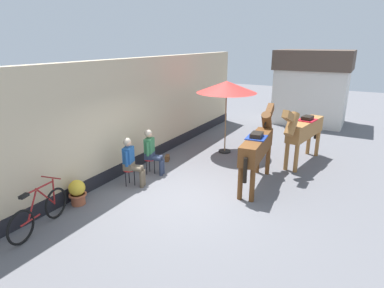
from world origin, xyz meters
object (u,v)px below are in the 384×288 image
saddled_horse_near (258,145)px  cafe_parasol (227,87)px  seated_visitor_far (151,150)px  leaning_bicycle (40,212)px  flower_planter_near (77,192)px  seated_visitor_near (131,159)px  spare_stool_white (251,153)px  satchel_bag (167,158)px  saddled_horse_far (304,130)px

saddled_horse_near → cafe_parasol: cafe_parasol is taller
seated_visitor_far → leaning_bicycle: bearing=-94.8°
seated_visitor_far → flower_planter_near: bearing=-100.8°
flower_planter_near → leaning_bicycle: size_ratio=0.37×
saddled_horse_near → cafe_parasol: 3.08m
seated_visitor_near → saddled_horse_near: size_ratio=0.46×
seated_visitor_far → spare_stool_white: size_ratio=3.02×
seated_visitor_far → spare_stool_white: (2.39, 2.20, -0.38)m
flower_planter_near → leaning_bicycle: (0.17, -1.18, 0.06)m
spare_stool_white → satchel_bag: size_ratio=1.64×
seated_visitor_far → leaning_bicycle: seated_visitor_far is taller
saddled_horse_near → cafe_parasol: bearing=131.2°
seated_visitor_near → spare_stool_white: bearing=52.8°
leaning_bicycle → cafe_parasol: (1.46, 6.60, 1.97)m
saddled_horse_near → cafe_parasol: size_ratio=1.16×
cafe_parasol → satchel_bag: cafe_parasol is taller
seated_visitor_far → satchel_bag: size_ratio=4.96×
saddled_horse_near → flower_planter_near: (-3.49, -3.29, -0.82)m
saddled_horse_near → spare_stool_white: (-0.62, 1.40, -0.76)m
saddled_horse_far → cafe_parasol: size_ratio=1.15×
saddled_horse_far → leaning_bicycle: (-4.12, -6.75, -0.76)m
seated_visitor_near → seated_visitor_far: (0.01, 0.96, 0.00)m
seated_visitor_far → leaning_bicycle: (-0.31, -3.67, -0.38)m
satchel_bag → spare_stool_white: bearing=89.0°
spare_stool_white → flower_planter_near: bearing=-121.4°
seated_visitor_far → saddled_horse_far: 4.92m
flower_planter_near → cafe_parasol: bearing=73.3°
seated_visitor_near → cafe_parasol: cafe_parasol is taller
seated_visitor_far → cafe_parasol: cafe_parasol is taller
seated_visitor_near → leaning_bicycle: seated_visitor_near is taller
seated_visitor_near → saddled_horse_far: 5.58m
saddled_horse_near → spare_stool_white: saddled_horse_near is taller
seated_visitor_far → flower_planter_near: size_ratio=2.17×
saddled_horse_near → spare_stool_white: size_ratio=6.52×
saddled_horse_near → satchel_bag: saddled_horse_near is taller
seated_visitor_near → seated_visitor_far: bearing=89.7°
saddled_horse_far → leaning_bicycle: saddled_horse_far is taller
flower_planter_near → seated_visitor_near: bearing=72.9°
seated_visitor_far → satchel_bag: bearing=99.7°
seated_visitor_near → flower_planter_near: seated_visitor_near is taller
cafe_parasol → spare_stool_white: cafe_parasol is taller
seated_visitor_far → saddled_horse_near: size_ratio=0.46×
leaning_bicycle → spare_stool_white: bearing=65.3°
seated_visitor_near → cafe_parasol: (1.16, 3.90, 1.59)m
saddled_horse_near → leaning_bicycle: (-3.32, -4.47, -0.76)m
seated_visitor_near → saddled_horse_far: saddled_horse_far is taller
seated_visitor_near → satchel_bag: 2.23m
cafe_parasol → spare_stool_white: 2.43m
seated_visitor_far → seated_visitor_near: bearing=-90.3°
saddled_horse_near → flower_planter_near: saddled_horse_near is taller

